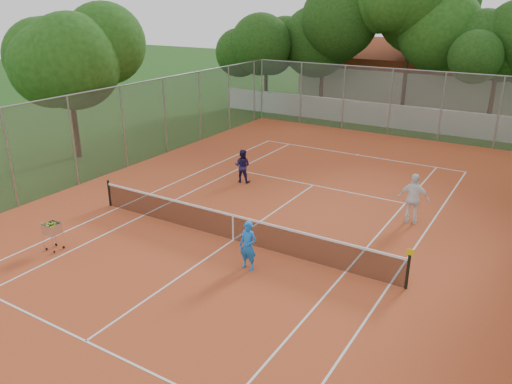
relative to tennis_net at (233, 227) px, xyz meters
The scene contains 12 objects.
ground 0.51m from the tennis_net, ahead, with size 120.00×120.00×0.00m, color #173D10.
court_pad 0.50m from the tennis_net, ahead, with size 18.00×34.00×0.02m, color #BA4B24.
court_lines 0.49m from the tennis_net, ahead, with size 10.98×23.78×0.01m, color white.
tennis_net is the anchor object (origin of this frame).
perimeter_fence 1.49m from the tennis_net, ahead, with size 18.00×34.00×4.00m, color slate.
boundary_wall 19.00m from the tennis_net, 90.00° to the left, with size 26.00×0.30×1.50m, color silver.
clubhouse 29.12m from the tennis_net, 93.95° to the left, with size 16.40×9.00×4.40m, color beige.
tropical_trees 22.45m from the tennis_net, 90.00° to the left, with size 29.00×19.00×10.00m, color black.
player_near 2.05m from the tennis_net, 43.01° to the right, with size 0.57×0.37×1.56m, color blue.
player_far_left 5.93m from the tennis_net, 119.76° to the left, with size 0.74×0.58×1.52m, color #1F184A.
player_far_right 6.69m from the tennis_net, 43.76° to the left, with size 1.12×0.47×1.91m, color white.
ball_hopper 5.90m from the tennis_net, 141.74° to the right, with size 0.49×0.49×1.03m, color silver.
Camera 1 is at (8.70, -12.74, 7.70)m, focal length 35.00 mm.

